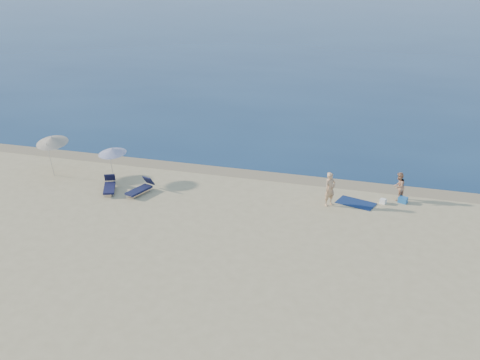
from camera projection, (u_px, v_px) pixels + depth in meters
The scene contains 11 objects.
sea at pixel (379, 10), 107.32m from camera, with size 240.00×160.00×0.01m, color #0C2648.
wet_sand_strip at pixel (289, 178), 35.88m from camera, with size 240.00×1.60×0.00m, color #847254.
person_left at pixel (330, 189), 32.02m from camera, with size 0.68×0.45×1.88m, color tan.
person_right at pixel (399, 186), 32.69m from camera, with size 0.78×0.61×1.60m, color tan.
beach_towel at pixel (356, 203), 32.57m from camera, with size 2.01×1.12×0.03m, color #0E1D46.
white_bag at pixel (383, 201), 32.51m from camera, with size 0.31×0.27×0.27m, color white.
blue_cooler at pixel (403, 200), 32.59m from camera, with size 0.46×0.33×0.33m, color #1F62AC.
umbrella_near at pixel (112, 151), 34.81m from camera, with size 2.17×2.18×2.12m.
umbrella_far at pixel (52, 140), 35.54m from camera, with size 1.89×1.93×2.56m.
lounger_left at pixel (109, 186), 34.00m from camera, with size 1.29×1.93×0.81m.
lounger_right at pixel (141, 188), 33.68m from camera, with size 1.16×1.94×0.81m.
Camera 1 is at (6.15, -13.25, 13.86)m, focal length 45.00 mm.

